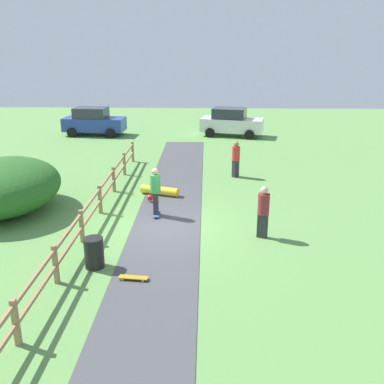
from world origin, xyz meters
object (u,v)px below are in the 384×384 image
Objects in this scene: skater_fallen at (159,191)px; skater_riding at (155,189)px; bystander_maroon at (263,210)px; bystander_red at (236,157)px; parked_car_blue at (94,121)px; bush_large at (4,186)px; trash_bin at (94,253)px; parked_car_white at (231,122)px; skateboard_loose at (133,277)px.

skater_riding is at bearing -86.75° from skater_fallen.
bystander_red is (-0.46, 7.00, -0.02)m from bystander_maroon.
skater_riding is 6.14m from bystander_red.
parked_car_blue is at bearing 133.03° from bystander_red.
bush_large is 14.84m from parked_car_blue.
trash_bin is 0.54× the size of skater_fallen.
skater_fallen is 0.95× the size of bystander_maroon.
trash_bin is at bearing -76.27° from parked_car_blue.
trash_bin is at bearing -100.77° from skater_fallen.
bystander_red is at bearing 40.54° from skater_fallen.
bystander_maroon is at bearing -60.11° from parked_car_blue.
parked_car_white reaches higher than skater_riding.
bush_large is at bearing 138.37° from skateboard_loose.
parked_car_white is at bearing 0.05° from parked_car_blue.
skater_fallen is (5.64, 1.99, -0.81)m from bush_large.
trash_bin is 10.30m from bystander_red.
skateboard_loose is 0.18× the size of parked_car_white.
bystander_maroon is 0.41× the size of parked_car_blue.
skater_fallen is 0.97× the size of bystander_red.
skater_riding is 0.41× the size of parked_car_white.
bush_large is 6.04m from skater_fallen.
skateboard_loose is 4.91m from bystander_maroon.
bush_large reaches higher than bystander_maroon.
trash_bin is (4.44, -4.31, -0.56)m from bush_large.
bush_large is 17.54m from parked_car_white.
skateboard_loose is 0.46× the size of bystander_maroon.
bystander_red is 13.59m from parked_car_blue.
parked_car_blue reaches higher than skater_fallen.
bystander_red is (4.60, 9.21, 0.51)m from trash_bin.
skater_riding is 1.09× the size of skater_fallen.
skater_riding is at bearing -68.35° from parked_car_blue.
bush_large is 2.93× the size of skater_fallen.
skater_riding reaches higher than bystander_red.
bystander_maroon is at bearing -12.44° from bush_large.
skater_fallen is at bearing 19.44° from bush_large.
bystander_red is at bearing -46.97° from parked_car_blue.
bystander_maroon is at bearing -25.82° from skater_riding.
skater_fallen is at bearing -65.42° from parked_car_blue.
trash_bin is 19.78m from parked_car_white.
skateboard_loose is at bearing -89.77° from skater_fallen.
bush_large is 7.64m from skateboard_loose.
skater_fallen reaches higher than skateboard_loose.
skater_riding is 2.23× the size of skateboard_loose.
trash_bin is at bearing 149.18° from skateboard_loose.
bystander_maroon is 1.02× the size of bystander_red.
parked_car_white reaches higher than skateboard_loose.
skateboard_loose is (0.03, -7.03, -0.11)m from skater_fallen.
bystander_red is at bearing 93.73° from bystander_maroon.
bystander_maroon is 19.53m from parked_car_blue.
trash_bin reaches higher than skater_fallen.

